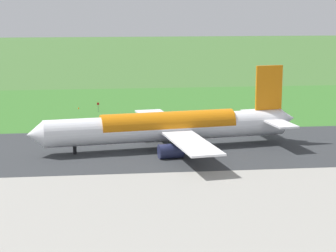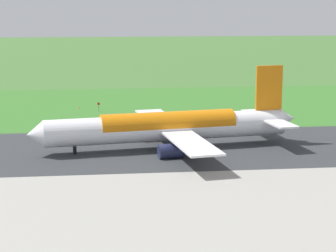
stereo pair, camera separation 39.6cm
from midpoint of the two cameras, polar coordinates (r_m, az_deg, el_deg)
ground_plane at (r=119.66m, az=2.24°, el=-2.06°), size 800.00×800.00×0.00m
runway_asphalt at (r=119.65m, az=2.24°, el=-2.04°), size 600.00×34.65×0.06m
grass_verge_foreground at (r=163.98m, az=-0.19°, el=1.67°), size 600.00×80.00×0.04m
airliner_main at (r=118.17m, az=0.08°, el=-0.06°), size 54.05×44.40×15.88m
no_stopping_sign at (r=159.43m, az=-6.67°, el=1.84°), size 0.60×0.10×2.49m
traffic_cone_orange at (r=164.96m, az=-8.49°, el=1.70°), size 0.40×0.40×0.55m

